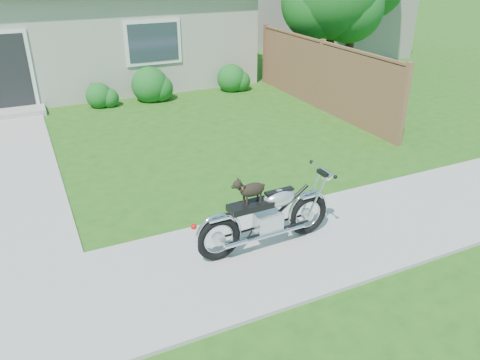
# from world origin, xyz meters

# --- Properties ---
(ground) EXTENTS (80.00, 80.00, 0.00)m
(ground) POSITION_xyz_m (0.00, 0.00, 0.00)
(ground) COLOR #235114
(ground) RESTS_ON ground
(sidewalk) EXTENTS (24.00, 2.20, 0.04)m
(sidewalk) POSITION_xyz_m (0.00, 0.00, 0.02)
(sidewalk) COLOR #9E9B93
(sidewalk) RESTS_ON ground
(walkway) EXTENTS (1.20, 8.00, 0.03)m
(walkway) POSITION_xyz_m (-1.50, 5.00, 0.01)
(walkway) COLOR #9E9B93
(walkway) RESTS_ON ground
(house) EXTENTS (12.60, 7.03, 4.50)m
(house) POSITION_xyz_m (-0.00, 11.99, 2.16)
(house) COLOR #B2ADA1
(house) RESTS_ON ground
(fence) EXTENTS (0.12, 6.62, 1.90)m
(fence) POSITION_xyz_m (6.30, 5.75, 0.94)
(fence) COLOR brown
(fence) RESTS_ON ground
(shrub_row) EXTENTS (11.43, 1.12, 1.12)m
(shrub_row) POSITION_xyz_m (-0.88, 8.50, 0.43)
(shrub_row) COLOR #16561B
(shrub_row) RESTS_ON ground
(potted_plant_right) EXTENTS (0.51, 0.51, 0.68)m
(potted_plant_right) POSITION_xyz_m (0.59, 8.55, 0.34)
(potted_plant_right) COLOR #2F5F1A
(potted_plant_right) RESTS_ON ground
(motorcycle_with_dog) EXTENTS (2.22, 0.60, 1.18)m
(motorcycle_with_dog) POSITION_xyz_m (1.62, 0.14, 0.56)
(motorcycle_with_dog) COLOR black
(motorcycle_with_dog) RESTS_ON sidewalk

